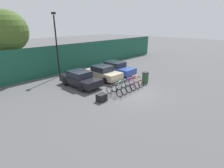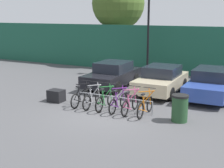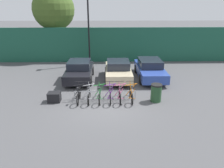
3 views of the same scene
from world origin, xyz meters
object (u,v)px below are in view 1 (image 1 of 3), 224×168
at_px(bicycle_pink, 132,84).
at_px(trash_bin, 145,77).
at_px(bicycle_black, 114,91).
at_px(car_black, 80,79).
at_px(bicycle_purple, 128,85).
at_px(car_blue, 115,68).
at_px(bicycle_green, 124,87).
at_px(bicycle_orange, 136,82).
at_px(cargo_crate, 102,97).
at_px(bicycle_silver, 119,89).
at_px(lamp_post, 56,42).
at_px(bike_rack, 125,85).
at_px(car_beige, 103,73).
at_px(tree_behind_hoarding, 7,32).

height_order(bicycle_pink, trash_bin, bicycle_pink).
xyz_separation_m(bicycle_black, car_black, (-0.38, 3.78, 0.31)).
distance_m(bicycle_purple, car_blue, 5.09).
xyz_separation_m(bicycle_green, bicycle_orange, (1.81, 0.00, 0.00)).
relative_size(bicycle_black, car_blue, 0.38).
height_order(bicycle_purple, cargo_crate, bicycle_purple).
xyz_separation_m(bicycle_silver, bicycle_green, (0.60, 0.00, 0.00)).
relative_size(bicycle_orange, car_black, 0.42).
xyz_separation_m(bicycle_orange, lamp_post, (-2.93, 7.97, 3.21)).
xyz_separation_m(bike_rack, bicycle_purple, (0.30, -0.15, -0.11)).
bearing_deg(bicycle_black, bicycle_pink, -3.50).
height_order(bike_rack, car_beige, car_beige).
xyz_separation_m(car_black, car_blue, (5.19, 0.30, 0.00)).
xyz_separation_m(bicycle_silver, lamp_post, (-0.52, 7.97, 3.21)).
bearing_deg(tree_behind_hoarding, car_beige, -50.14).
bearing_deg(bicycle_green, bicycle_orange, -3.87).
distance_m(bicycle_purple, cargo_crate, 3.19).
bearing_deg(car_black, car_blue, 3.30).
xyz_separation_m(bicycle_orange, car_beige, (-0.56, 3.72, 0.31)).
relative_size(bike_rack, car_black, 0.86).
bearing_deg(bicycle_green, trash_bin, -5.32).
xyz_separation_m(bicycle_silver, bicycle_orange, (2.41, 0.00, 0.00)).
relative_size(bicycle_orange, lamp_post, 0.26).
bearing_deg(bicycle_purple, bicycle_silver, -176.13).
distance_m(bicycle_silver, cargo_crate, 1.98).
bearing_deg(bicycle_purple, car_beige, 84.21).
xyz_separation_m(bicycle_black, bicycle_orange, (2.99, 0.00, 0.00)).
bearing_deg(bicycle_green, tree_behind_hoarding, 109.44).
bearing_deg(tree_behind_hoarding, bicycle_silver, -69.44).
height_order(bicycle_pink, cargo_crate, bicycle_pink).
relative_size(car_blue, cargo_crate, 6.46).
xyz_separation_m(bicycle_orange, car_black, (-3.37, 3.78, 0.31)).
bearing_deg(tree_behind_hoarding, car_blue, -38.98).
distance_m(bicycle_purple, car_black, 4.38).
bearing_deg(car_black, lamp_post, 84.02).
relative_size(bicycle_purple, lamp_post, 0.26).
distance_m(bike_rack, bicycle_orange, 1.51).
bearing_deg(bicycle_silver, bicycle_purple, -0.83).
xyz_separation_m(bike_rack, car_blue, (3.31, 3.93, 0.21)).
bearing_deg(bicycle_silver, bicycle_pink, -0.83).
distance_m(bicycle_green, bicycle_pink, 1.16).
relative_size(car_black, cargo_crate, 5.89).
bearing_deg(bicycle_black, bike_rack, 2.18).
relative_size(bicycle_silver, bicycle_orange, 1.00).
height_order(bike_rack, bicycle_black, bicycle_black).
xyz_separation_m(bicycle_green, bicycle_pink, (1.16, 0.00, 0.00)).
height_order(bicycle_green, cargo_crate, bicycle_green).
relative_size(car_black, lamp_post, 0.64).
bearing_deg(car_black, tree_behind_hoarding, 113.76).
bearing_deg(cargo_crate, lamp_post, 79.64).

